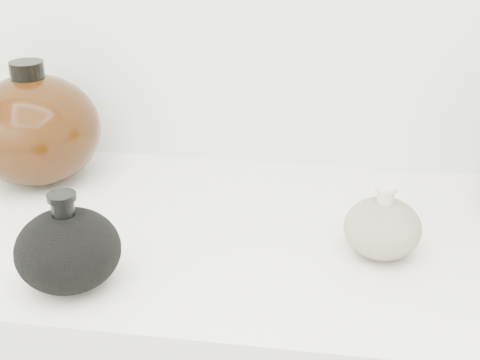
# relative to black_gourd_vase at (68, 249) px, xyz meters

# --- Properties ---
(black_gourd_vase) EXTENTS (0.17, 0.17, 0.13)m
(black_gourd_vase) POSITION_rel_black_gourd_vase_xyz_m (0.00, 0.00, 0.00)
(black_gourd_vase) COLOR black
(black_gourd_vase) RESTS_ON display_counter
(cream_gourd_vase) EXTENTS (0.13, 0.13, 0.10)m
(cream_gourd_vase) POSITION_rel_black_gourd_vase_xyz_m (0.38, 0.13, -0.01)
(cream_gourd_vase) COLOR #BAA38E
(cream_gourd_vase) RESTS_ON display_counter
(left_round_pot) EXTENTS (0.22, 0.22, 0.20)m
(left_round_pot) POSITION_rel_black_gourd_vase_xyz_m (-0.17, 0.29, 0.04)
(left_round_pot) COLOR black
(left_round_pot) RESTS_ON display_counter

